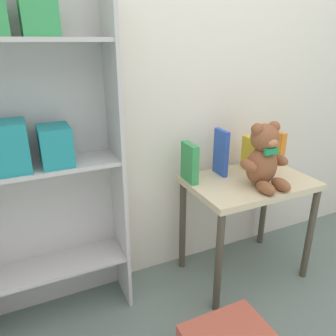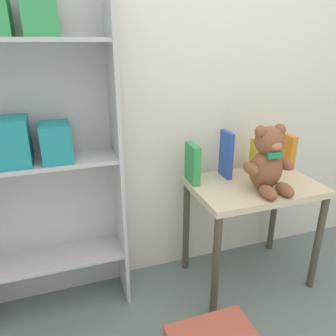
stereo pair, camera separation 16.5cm
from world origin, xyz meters
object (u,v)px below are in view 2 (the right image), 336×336
bookshelf_side (36,141)px  book_standing_blue (226,154)px  teddy_bear (268,161)px  book_standing_orange (288,152)px  display_table (253,199)px  book_standing_green (192,164)px  book_standing_yellow (258,156)px

bookshelf_side → book_standing_blue: size_ratio=6.27×
teddy_bear → book_standing_orange: (0.31, 0.23, -0.05)m
display_table → book_standing_green: 0.40m
display_table → book_standing_yellow: book_standing_yellow is taller
book_standing_green → book_standing_orange: 0.64m
bookshelf_side → teddy_bear: bookshelf_side is taller
book_standing_blue → book_standing_yellow: book_standing_blue is taller
bookshelf_side → book_standing_orange: bookshelf_side is taller
book_standing_green → book_standing_blue: (0.21, 0.01, 0.02)m
teddy_bear → book_standing_blue: size_ratio=1.30×
book_standing_blue → book_standing_orange: book_standing_blue is taller
bookshelf_side → book_standing_orange: bearing=-1.0°
book_standing_orange → book_standing_green: bearing=-178.3°
bookshelf_side → book_standing_yellow: 1.22m
display_table → teddy_bear: bearing=-84.7°
display_table → book_standing_orange: 0.40m
display_table → book_standing_green: (-0.32, 0.13, 0.20)m
book_standing_yellow → book_standing_orange: (0.21, 0.00, 0.01)m
bookshelf_side → display_table: bearing=-8.8°
bookshelf_side → book_standing_yellow: (1.20, -0.03, -0.20)m
teddy_bear → book_standing_green: size_ratio=1.61×
teddy_bear → book_standing_blue: teddy_bear is taller
display_table → teddy_bear: (0.01, -0.09, 0.25)m
teddy_bear → book_standing_orange: 0.39m
bookshelf_side → book_standing_orange: (1.41, -0.02, -0.20)m
display_table → book_standing_yellow: (0.11, 0.14, 0.19)m
teddy_bear → book_standing_blue: bearing=116.1°
display_table → book_standing_blue: bearing=126.0°
book_standing_green → book_standing_yellow: (0.42, 0.01, -0.01)m
bookshelf_side → book_standing_green: 0.80m
bookshelf_side → book_standing_green: size_ratio=7.71×
display_table → teddy_bear: teddy_bear is taller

